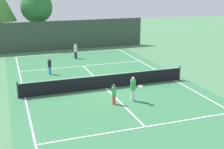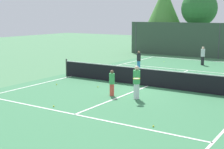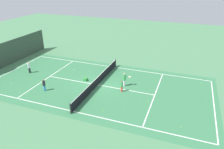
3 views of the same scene
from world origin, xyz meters
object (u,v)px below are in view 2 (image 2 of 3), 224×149
tennis_ball_10 (57,84)px  tennis_ball_8 (221,78)px  tennis_ball_0 (200,89)px  tennis_ball_4 (54,106)px  tennis_ball_1 (164,62)px  ball_crate (169,79)px  tennis_ball_9 (98,87)px  player_0 (203,56)px  player_3 (137,82)px  tennis_ball_6 (153,126)px  tennis_ball_7 (131,82)px  player_2 (112,83)px  player_1 (139,60)px

tennis_ball_10 → tennis_ball_8: bearing=44.9°
tennis_ball_0 → tennis_ball_4: 7.93m
tennis_ball_1 → tennis_ball_4: 15.41m
ball_crate → tennis_ball_9: (-2.64, -3.56, -0.15)m
player_0 → tennis_ball_8: (2.72, -4.77, -0.71)m
player_3 → ball_crate: (-0.35, 4.64, -0.63)m
ball_crate → tennis_ball_10: 6.59m
ball_crate → tennis_ball_4: (-1.97, -7.81, -0.15)m
player_0 → tennis_ball_0: bearing=-72.9°
player_0 → tennis_ball_6: player_0 is taller
tennis_ball_8 → tennis_ball_9: 8.08m
tennis_ball_6 → tennis_ball_10: 8.54m
tennis_ball_4 → tennis_ball_8: same height
player_0 → tennis_ball_0: 9.15m
ball_crate → tennis_ball_1: ball_crate is taller
tennis_ball_7 → tennis_ball_8: bearing=47.4°
tennis_ball_7 → tennis_ball_10: bearing=-138.6°
tennis_ball_7 → tennis_ball_9: (-0.91, -2.10, 0.00)m
ball_crate → tennis_ball_9: bearing=-126.6°
tennis_ball_0 → tennis_ball_10: same height
player_3 → tennis_ball_9: 3.27m
player_3 → tennis_ball_7: bearing=123.2°
player_2 → tennis_ball_9: 2.15m
tennis_ball_4 → tennis_ball_7: same height
player_1 → tennis_ball_8: size_ratio=20.24×
tennis_ball_1 → tennis_ball_7: bearing=-77.6°
tennis_ball_1 → tennis_ball_7: size_ratio=1.00×
player_3 → tennis_ball_4: 4.01m
player_0 → ball_crate: bearing=-86.5°
player_2 → tennis_ball_6: size_ratio=19.35×
tennis_ball_8 → tennis_ball_10: bearing=-135.1°
player_0 → tennis_ball_9: 11.43m
tennis_ball_4 → player_3: bearing=53.9°
player_1 → ball_crate: bearing=-39.2°
player_0 → tennis_ball_1: (-3.23, -0.14, -0.71)m
ball_crate → tennis_ball_8: 3.65m
tennis_ball_1 → tennis_ball_10: same height
tennis_ball_4 → tennis_ball_10: 4.61m
tennis_ball_1 → ball_crate: bearing=-63.7°
player_1 → tennis_ball_1: bearing=90.3°
ball_crate → tennis_ball_8: (2.25, 2.87, -0.15)m
tennis_ball_7 → tennis_ball_8: same height
tennis_ball_7 → player_3: bearing=-56.8°
player_2 → player_0: bearing=87.7°
player_1 → tennis_ball_10: bearing=-100.1°
tennis_ball_0 → tennis_ball_6: bearing=-85.1°
player_2 → tennis_ball_6: bearing=-39.4°
player_0 → tennis_ball_10: player_0 is taller
player_0 → tennis_ball_1: 3.31m
player_1 → tennis_ball_9: size_ratio=20.24×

